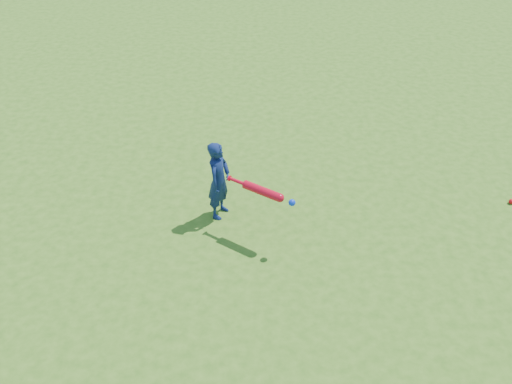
% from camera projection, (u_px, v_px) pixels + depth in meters
% --- Properties ---
extents(ground, '(80.00, 80.00, 0.00)m').
position_uv_depth(ground, '(274.00, 191.00, 7.04)').
color(ground, '#366618').
rests_on(ground, ground).
extents(child, '(0.34, 0.41, 0.96)m').
position_uv_depth(child, '(219.00, 180.00, 6.39)').
color(child, '#101E4C').
rests_on(child, ground).
extents(ground_ball_red, '(0.06, 0.06, 0.06)m').
position_uv_depth(ground_ball_red, '(511.00, 201.00, 6.82)').
color(ground_ball_red, red).
rests_on(ground_ball_red, ground).
extents(bat_swing, '(0.73, 0.49, 0.09)m').
position_uv_depth(bat_swing, '(265.00, 192.00, 5.99)').
color(bat_swing, red).
rests_on(bat_swing, ground).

